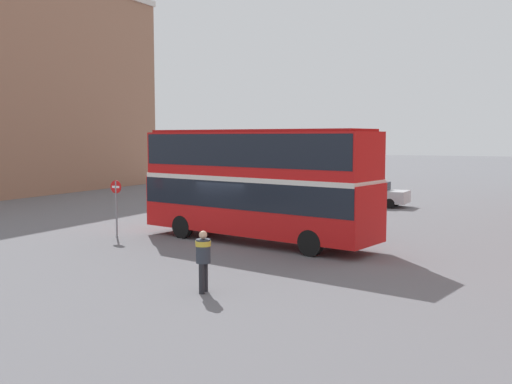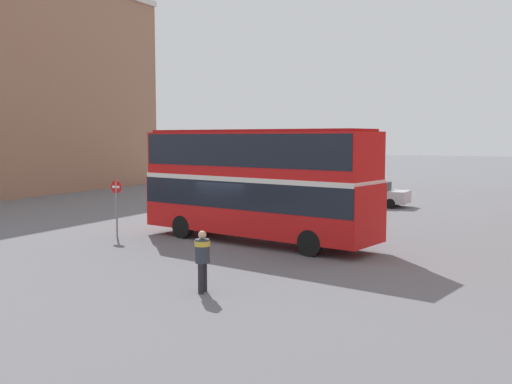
% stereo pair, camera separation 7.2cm
% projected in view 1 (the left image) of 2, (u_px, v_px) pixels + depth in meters
% --- Properties ---
extents(ground_plane, '(240.00, 240.00, 0.00)m').
position_uv_depth(ground_plane, '(228.00, 241.00, 24.95)').
color(ground_plane, slate).
extents(double_decker_bus, '(10.74, 4.42, 4.64)m').
position_uv_depth(double_decker_bus, '(256.00, 178.00, 24.51)').
color(double_decker_bus, red).
rests_on(double_decker_bus, ground_plane).
extents(pedestrian_foreground, '(0.50, 0.50, 1.75)m').
position_uv_depth(pedestrian_foreground, '(203.00, 255.00, 16.67)').
color(pedestrian_foreground, '#232328').
rests_on(pedestrian_foreground, ground_plane).
extents(parked_car_kerb_near, '(4.49, 1.97, 1.51)m').
position_uv_depth(parked_car_kerb_near, '(371.00, 194.00, 37.73)').
color(parked_car_kerb_near, silver).
rests_on(parked_car_kerb_near, ground_plane).
extents(no_entry_sign, '(0.57, 0.08, 2.46)m').
position_uv_depth(no_entry_sign, '(116.00, 200.00, 26.08)').
color(no_entry_sign, gray).
rests_on(no_entry_sign, ground_plane).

